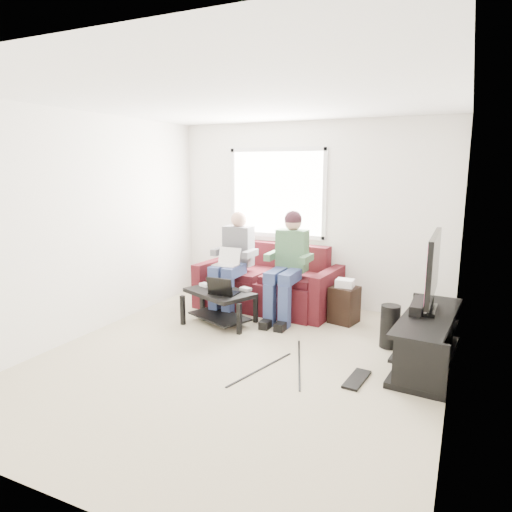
% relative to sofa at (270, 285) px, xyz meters
% --- Properties ---
extents(floor, '(4.50, 4.50, 0.00)m').
position_rel_sofa_xyz_m(floor, '(0.43, -1.82, -0.33)').
color(floor, tan).
rests_on(floor, ground).
extents(ceiling, '(4.50, 4.50, 0.00)m').
position_rel_sofa_xyz_m(ceiling, '(0.43, -1.82, 2.27)').
color(ceiling, white).
rests_on(ceiling, wall_back).
extents(wall_back, '(4.50, 0.00, 4.50)m').
position_rel_sofa_xyz_m(wall_back, '(0.43, 0.43, 0.97)').
color(wall_back, white).
rests_on(wall_back, floor).
extents(wall_front, '(4.50, 0.00, 4.50)m').
position_rel_sofa_xyz_m(wall_front, '(0.43, -4.07, 0.97)').
color(wall_front, white).
rests_on(wall_front, floor).
extents(wall_left, '(0.00, 4.50, 4.50)m').
position_rel_sofa_xyz_m(wall_left, '(-1.57, -1.82, 0.97)').
color(wall_left, white).
rests_on(wall_left, floor).
extents(wall_right, '(0.00, 4.50, 4.50)m').
position_rel_sofa_xyz_m(wall_right, '(2.43, -1.82, 0.97)').
color(wall_right, white).
rests_on(wall_right, floor).
extents(window, '(1.48, 0.04, 1.28)m').
position_rel_sofa_xyz_m(window, '(-0.07, 0.41, 1.27)').
color(window, white).
rests_on(window, wall_back).
extents(sofa, '(1.96, 1.03, 0.89)m').
position_rel_sofa_xyz_m(sofa, '(0.00, 0.00, 0.00)').
color(sofa, '#401110').
rests_on(sofa, floor).
extents(person_left, '(0.40, 0.70, 1.37)m').
position_rel_sofa_xyz_m(person_left, '(-0.40, -0.34, 0.43)').
color(person_left, navy).
rests_on(person_left, sofa).
extents(person_right, '(0.40, 0.71, 1.41)m').
position_rel_sofa_xyz_m(person_right, '(0.40, -0.32, 0.49)').
color(person_right, navy).
rests_on(person_right, sofa).
extents(laptop_silver, '(0.34, 0.25, 0.24)m').
position_rel_sofa_xyz_m(laptop_silver, '(-0.40, -0.53, 0.41)').
color(laptop_silver, silver).
rests_on(laptop_silver, person_left).
extents(coffee_table, '(1.00, 0.82, 0.43)m').
position_rel_sofa_xyz_m(coffee_table, '(-0.31, -0.90, -0.01)').
color(coffee_table, black).
rests_on(coffee_table, floor).
extents(laptop_black, '(0.40, 0.34, 0.24)m').
position_rel_sofa_xyz_m(laptop_black, '(-0.19, -0.98, 0.23)').
color(laptop_black, black).
rests_on(laptop_black, coffee_table).
extents(controller_a, '(0.16, 0.13, 0.04)m').
position_rel_sofa_xyz_m(controller_a, '(-0.59, -0.78, 0.13)').
color(controller_a, silver).
rests_on(controller_a, coffee_table).
extents(controller_b, '(0.16, 0.14, 0.04)m').
position_rel_sofa_xyz_m(controller_b, '(-0.41, -0.72, 0.13)').
color(controller_b, black).
rests_on(controller_b, coffee_table).
extents(controller_c, '(0.16, 0.13, 0.04)m').
position_rel_sofa_xyz_m(controller_c, '(-0.01, -0.75, 0.13)').
color(controller_c, gray).
rests_on(controller_c, coffee_table).
extents(tv_stand, '(0.60, 1.59, 0.52)m').
position_rel_sofa_xyz_m(tv_stand, '(2.20, -1.06, -0.10)').
color(tv_stand, black).
rests_on(tv_stand, floor).
extents(tv, '(0.12, 1.10, 0.81)m').
position_rel_sofa_xyz_m(tv, '(2.20, -0.96, 0.65)').
color(tv, black).
rests_on(tv, tv_stand).
extents(soundbar, '(0.12, 0.50, 0.10)m').
position_rel_sofa_xyz_m(soundbar, '(2.08, -0.96, 0.24)').
color(soundbar, black).
rests_on(soundbar, tv_stand).
extents(drink_cup, '(0.08, 0.08, 0.12)m').
position_rel_sofa_xyz_m(drink_cup, '(2.15, -0.43, 0.25)').
color(drink_cup, '#996542').
rests_on(drink_cup, tv_stand).
extents(console_white, '(0.30, 0.22, 0.06)m').
position_rel_sofa_xyz_m(console_white, '(2.20, -1.46, -0.02)').
color(console_white, silver).
rests_on(console_white, tv_stand).
extents(console_grey, '(0.34, 0.26, 0.08)m').
position_rel_sofa_xyz_m(console_grey, '(2.20, -0.76, -0.01)').
color(console_grey, gray).
rests_on(console_grey, tv_stand).
extents(console_black, '(0.38, 0.30, 0.07)m').
position_rel_sofa_xyz_m(console_black, '(2.20, -1.11, -0.02)').
color(console_black, black).
rests_on(console_black, tv_stand).
extents(subwoofer, '(0.21, 0.21, 0.48)m').
position_rel_sofa_xyz_m(subwoofer, '(1.79, -0.79, -0.09)').
color(subwoofer, black).
rests_on(subwoofer, floor).
extents(keyboard_floor, '(0.19, 0.46, 0.02)m').
position_rel_sofa_xyz_m(keyboard_floor, '(1.65, -1.75, -0.31)').
color(keyboard_floor, black).
rests_on(keyboard_floor, floor).
extents(end_table, '(0.32, 0.32, 0.57)m').
position_rel_sofa_xyz_m(end_table, '(1.13, -0.19, -0.07)').
color(end_table, black).
rests_on(end_table, floor).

